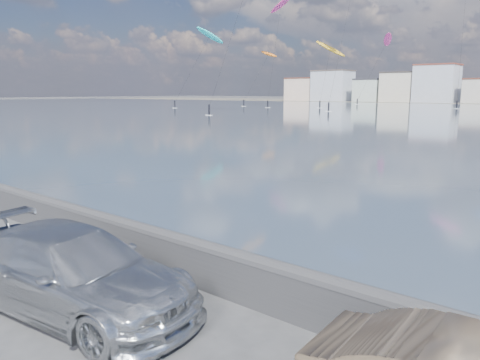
% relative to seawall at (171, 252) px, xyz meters
% --- Properties ---
extents(ground, '(700.00, 700.00, 0.00)m').
position_rel_seawall_xyz_m(ground, '(0.00, -2.70, -0.58)').
color(ground, '#333335').
rests_on(ground, ground).
extents(seawall, '(400.00, 0.36, 1.08)m').
position_rel_seawall_xyz_m(seawall, '(0.00, 0.00, 0.00)').
color(seawall, '#28282B').
rests_on(seawall, ground).
extents(car_silver, '(5.82, 2.99, 1.61)m').
position_rel_seawall_xyz_m(car_silver, '(-0.14, -2.41, 0.23)').
color(car_silver, '#B9BDC1').
rests_on(car_silver, ground).
extents(kitesurfer_1, '(6.75, 19.67, 22.66)m').
position_rel_seawall_xyz_m(kitesurfer_1, '(-85.83, 92.30, 18.87)').
color(kitesurfer_1, '#19BFBF').
rests_on(kitesurfer_1, ground).
extents(kitesurfer_5, '(9.13, 13.20, 16.87)m').
position_rel_seawall_xyz_m(kitesurfer_5, '(-77.82, 109.44, 14.48)').
color(kitesurfer_5, orange).
rests_on(kitesurfer_5, ground).
extents(kitesurfer_6, '(9.76, 13.05, 30.09)m').
position_rel_seawall_xyz_m(kitesurfer_6, '(-70.11, 104.39, 26.91)').
color(kitesurfer_6, '#E5338C').
rests_on(kitesurfer_6, ground).
extents(kitesurfer_9, '(7.76, 17.75, 24.02)m').
position_rel_seawall_xyz_m(kitesurfer_9, '(-58.94, 151.65, 20.75)').
color(kitesurfer_9, '#E5338C').
rests_on(kitesurfer_9, ground).
extents(kitesurfer_16, '(7.77, 11.43, 18.33)m').
position_rel_seawall_xyz_m(kitesurfer_16, '(-56.29, 108.06, 14.70)').
color(kitesurfer_16, '#BF8C19').
rests_on(kitesurfer_16, ground).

